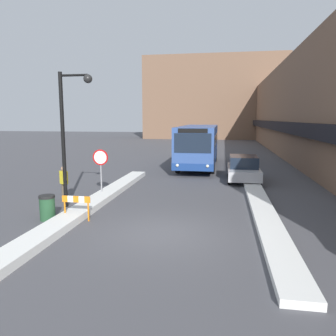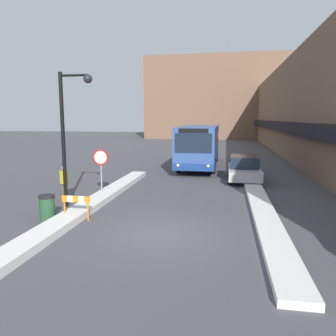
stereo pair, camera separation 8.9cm
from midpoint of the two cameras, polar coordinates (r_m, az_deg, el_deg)
ground_plane at (r=11.08m, az=-1.37°, el=-11.40°), size 160.00×160.00×0.00m
building_row_right at (r=35.15m, az=23.07°, el=9.38°), size 5.50×60.00×9.37m
building_backdrop_far at (r=63.89m, az=7.99°, el=11.93°), size 26.00×8.00×15.13m
snow_bank_left at (r=14.13m, az=-14.16°, el=-6.64°), size 0.90×17.06×0.27m
snow_bank_right at (r=14.90m, az=15.58°, el=-6.05°), size 0.90×15.93×0.20m
city_bus at (r=26.05m, az=5.29°, el=4.09°), size 2.72×10.75×3.21m
parked_car_front at (r=20.66m, az=12.86°, el=-0.06°), size 1.91×4.25×1.51m
stop_sign at (r=16.00m, az=-11.81°, el=0.90°), size 0.76×0.08×2.33m
street_lamp at (r=14.37m, az=-16.99°, el=7.36°), size 1.46×0.36×5.68m
pedestrian at (r=15.85m, az=-17.84°, el=-2.03°), size 0.47×0.42×1.62m
trash_bin at (r=13.20m, az=-20.45°, el=-6.47°), size 0.59×0.59×0.95m
construction_barricade at (r=12.74m, az=-15.88°, el=-5.91°), size 1.10×0.06×0.94m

